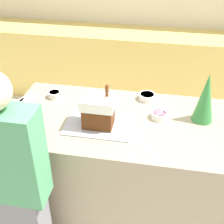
{
  "coord_description": "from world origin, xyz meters",
  "views": [
    {
      "loc": [
        0.26,
        -1.79,
        2.21
      ],
      "look_at": [
        -0.08,
        0.0,
        1.01
      ],
      "focal_mm": 50.0,
      "sensor_mm": 36.0,
      "label": 1
    }
  ],
  "objects_px": {
    "gingerbread_house": "(98,111)",
    "candy_bowl_far_left": "(159,115)",
    "candy_bowl_near_tray_left": "(55,94)",
    "candy_bowl_beside_tree": "(27,103)",
    "decorative_tree": "(206,98)",
    "candy_bowl_near_tray_right": "(96,97)",
    "baking_tray": "(99,125)",
    "mug": "(35,115)",
    "person": "(15,187)",
    "candy_bowl_front_corner": "(147,96)"
  },
  "relations": [
    {
      "from": "gingerbread_house",
      "to": "candy_bowl_far_left",
      "type": "height_order",
      "value": "gingerbread_house"
    },
    {
      "from": "candy_bowl_near_tray_left",
      "to": "candy_bowl_beside_tree",
      "type": "height_order",
      "value": "candy_bowl_near_tray_left"
    },
    {
      "from": "decorative_tree",
      "to": "candy_bowl_near_tray_right",
      "type": "bearing_deg",
      "value": 171.42
    },
    {
      "from": "baking_tray",
      "to": "candy_bowl_near_tray_left",
      "type": "xyz_separation_m",
      "value": [
        -0.42,
        0.31,
        0.02
      ]
    },
    {
      "from": "candy_bowl_beside_tree",
      "to": "mug",
      "type": "distance_m",
      "value": 0.23
    },
    {
      "from": "gingerbread_house",
      "to": "candy_bowl_near_tray_left",
      "type": "xyz_separation_m",
      "value": [
        -0.42,
        0.31,
        -0.1
      ]
    },
    {
      "from": "candy_bowl_far_left",
      "to": "mug",
      "type": "relative_size",
      "value": 1.11
    },
    {
      "from": "candy_bowl_near_tray_right",
      "to": "person",
      "type": "xyz_separation_m",
      "value": [
        -0.31,
        -0.84,
        -0.17
      ]
    },
    {
      "from": "candy_bowl_beside_tree",
      "to": "mug",
      "type": "xyz_separation_m",
      "value": [
        0.15,
        -0.18,
        0.03
      ]
    },
    {
      "from": "gingerbread_house",
      "to": "candy_bowl_beside_tree",
      "type": "distance_m",
      "value": 0.62
    },
    {
      "from": "gingerbread_house",
      "to": "candy_bowl_near_tray_left",
      "type": "relative_size",
      "value": 3.06
    },
    {
      "from": "candy_bowl_far_left",
      "to": "person",
      "type": "height_order",
      "value": "person"
    },
    {
      "from": "baking_tray",
      "to": "decorative_tree",
      "type": "distance_m",
      "value": 0.75
    },
    {
      "from": "candy_bowl_front_corner",
      "to": "person",
      "type": "height_order",
      "value": "person"
    },
    {
      "from": "candy_bowl_near_tray_left",
      "to": "candy_bowl_beside_tree",
      "type": "bearing_deg",
      "value": -136.95
    },
    {
      "from": "candy_bowl_beside_tree",
      "to": "person",
      "type": "relative_size",
      "value": 0.08
    },
    {
      "from": "candy_bowl_near_tray_left",
      "to": "person",
      "type": "distance_m",
      "value": 0.84
    },
    {
      "from": "candy_bowl_near_tray_left",
      "to": "candy_bowl_beside_tree",
      "type": "distance_m",
      "value": 0.23
    },
    {
      "from": "candy_bowl_near_tray_right",
      "to": "mug",
      "type": "distance_m",
      "value": 0.49
    },
    {
      "from": "baking_tray",
      "to": "candy_bowl_far_left",
      "type": "bearing_deg",
      "value": 22.76
    },
    {
      "from": "gingerbread_house",
      "to": "candy_bowl_front_corner",
      "type": "relative_size",
      "value": 2.32
    },
    {
      "from": "gingerbread_house",
      "to": "candy_bowl_near_tray_right",
      "type": "distance_m",
      "value": 0.35
    },
    {
      "from": "candy_bowl_beside_tree",
      "to": "candy_bowl_front_corner",
      "type": "distance_m",
      "value": 0.92
    },
    {
      "from": "gingerbread_house",
      "to": "candy_bowl_beside_tree",
      "type": "xyz_separation_m",
      "value": [
        -0.59,
        0.15,
        -0.1
      ]
    },
    {
      "from": "candy_bowl_near_tray_left",
      "to": "mug",
      "type": "height_order",
      "value": "mug"
    },
    {
      "from": "candy_bowl_near_tray_right",
      "to": "candy_bowl_beside_tree",
      "type": "bearing_deg",
      "value": -161.25
    },
    {
      "from": "decorative_tree",
      "to": "mug",
      "type": "height_order",
      "value": "decorative_tree"
    },
    {
      "from": "candy_bowl_far_left",
      "to": "candy_bowl_near_tray_left",
      "type": "relative_size",
      "value": 1.16
    },
    {
      "from": "candy_bowl_far_left",
      "to": "person",
      "type": "relative_size",
      "value": 0.07
    },
    {
      "from": "candy_bowl_near_tray_left",
      "to": "mug",
      "type": "bearing_deg",
      "value": -93.44
    },
    {
      "from": "candy_bowl_near_tray_right",
      "to": "mug",
      "type": "bearing_deg",
      "value": -135.32
    },
    {
      "from": "decorative_tree",
      "to": "mug",
      "type": "xyz_separation_m",
      "value": [
        -1.14,
        -0.23,
        -0.13
      ]
    },
    {
      "from": "mug",
      "to": "gingerbread_house",
      "type": "bearing_deg",
      "value": 3.01
    },
    {
      "from": "candy_bowl_far_left",
      "to": "mug",
      "type": "xyz_separation_m",
      "value": [
        -0.85,
        -0.19,
        0.03
      ]
    },
    {
      "from": "candy_bowl_near_tray_left",
      "to": "candy_bowl_near_tray_right",
      "type": "relative_size",
      "value": 0.72
    },
    {
      "from": "candy_bowl_near_tray_left",
      "to": "person",
      "type": "relative_size",
      "value": 0.06
    },
    {
      "from": "baking_tray",
      "to": "candy_bowl_front_corner",
      "type": "height_order",
      "value": "candy_bowl_front_corner"
    },
    {
      "from": "candy_bowl_near_tray_left",
      "to": "candy_bowl_front_corner",
      "type": "height_order",
      "value": "candy_bowl_near_tray_left"
    },
    {
      "from": "baking_tray",
      "to": "candy_bowl_near_tray_right",
      "type": "height_order",
      "value": "candy_bowl_near_tray_right"
    },
    {
      "from": "candy_bowl_near_tray_left",
      "to": "decorative_tree",
      "type": "bearing_deg",
      "value": -5.41
    },
    {
      "from": "decorative_tree",
      "to": "person",
      "type": "bearing_deg",
      "value": -146.89
    },
    {
      "from": "baking_tray",
      "to": "gingerbread_house",
      "type": "relative_size",
      "value": 1.53
    },
    {
      "from": "candy_bowl_far_left",
      "to": "candy_bowl_front_corner",
      "type": "xyz_separation_m",
      "value": [
        -0.11,
        0.24,
        0.0
      ]
    },
    {
      "from": "candy_bowl_far_left",
      "to": "decorative_tree",
      "type": "bearing_deg",
      "value": 6.62
    },
    {
      "from": "person",
      "to": "candy_bowl_far_left",
      "type": "bearing_deg",
      "value": 40.32
    },
    {
      "from": "mug",
      "to": "candy_bowl_near_tray_right",
      "type": "bearing_deg",
      "value": 44.68
    },
    {
      "from": "mug",
      "to": "decorative_tree",
      "type": "bearing_deg",
      "value": 11.22
    },
    {
      "from": "candy_bowl_near_tray_left",
      "to": "mug",
      "type": "xyz_separation_m",
      "value": [
        -0.02,
        -0.33,
        0.02
      ]
    },
    {
      "from": "decorative_tree",
      "to": "candy_bowl_far_left",
      "type": "distance_m",
      "value": 0.34
    },
    {
      "from": "baking_tray",
      "to": "candy_bowl_near_tray_right",
      "type": "xyz_separation_m",
      "value": [
        -0.09,
        0.32,
        0.02
      ]
    }
  ]
}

